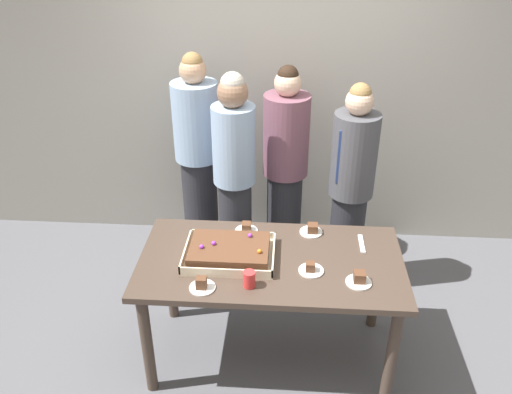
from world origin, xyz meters
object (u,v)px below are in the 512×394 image
plated_slice_near_right (312,230)px  person_serving_front (351,188)px  party_table (271,273)px  sheet_cake (229,252)px  person_green_shirt_behind (235,179)px  plated_slice_near_left (311,269)px  plated_slice_far_right (359,279)px  cake_server_utensil (362,244)px  drink_cup_nearest (249,279)px  plated_slice_center_front (202,285)px  person_striped_tie_right (285,167)px  person_far_right_suit (198,159)px  plated_slice_far_left (246,229)px

plated_slice_near_right → person_serving_front: size_ratio=0.09×
party_table → person_serving_front: (0.55, 0.82, 0.17)m
sheet_cake → person_green_shirt_behind: bearing=93.6°
sheet_cake → plated_slice_near_left: 0.51m
sheet_cake → plated_slice_far_right: bearing=-14.2°
plated_slice_near_left → cake_server_utensil: (0.33, 0.30, -0.01)m
plated_slice_near_right → plated_slice_far_right: bearing=-62.9°
person_serving_front → person_green_shirt_behind: (-0.86, -0.00, 0.05)m
plated_slice_near_left → sheet_cake: bearing=167.6°
drink_cup_nearest → plated_slice_near_left: bearing=24.4°
plated_slice_far_right → plated_slice_center_front: bearing=-172.8°
plated_slice_near_right → person_striped_tie_right: 0.85m
cake_server_utensil → person_serving_front: (-0.02, 0.62, 0.06)m
cake_server_utensil → person_far_right_suit: size_ratio=0.11×
plated_slice_center_front → person_serving_front: person_serving_front is taller
cake_server_utensil → person_serving_front: 0.63m
plated_slice_near_right → plated_slice_far_left: plated_slice_near_right is taller
plated_slice_near_right → plated_slice_far_left: 0.43m
plated_slice_near_right → drink_cup_nearest: (-0.37, -0.57, 0.03)m
drink_cup_nearest → cake_server_utensil: drink_cup_nearest is taller
plated_slice_near_right → cake_server_utensil: plated_slice_near_right is taller
cake_server_utensil → drink_cup_nearest: bearing=-145.8°
plated_slice_far_right → person_far_right_suit: size_ratio=0.09×
plated_slice_near_left → person_far_right_suit: person_far_right_suit is taller
person_striped_tie_right → person_far_right_suit: (-0.69, -0.00, 0.05)m
drink_cup_nearest → cake_server_utensil: size_ratio=0.50×
plated_slice_near_left → person_striped_tie_right: size_ratio=0.09×
cake_server_utensil → sheet_cake: bearing=-166.7°
cake_server_utensil → person_far_right_suit: 1.53m
plated_slice_near_right → person_striped_tie_right: bearing=103.0°
plated_slice_near_left → plated_slice_far_right: 0.29m
person_striped_tie_right → plated_slice_center_front: bearing=-1.3°
plated_slice_far_right → person_striped_tie_right: size_ratio=0.09×
party_table → person_far_right_suit: (-0.63, 1.14, 0.22)m
person_green_shirt_behind → person_far_right_suit: size_ratio=0.97×
person_striped_tie_right → plated_slice_far_right: bearing=34.3°
cake_server_utensil → person_green_shirt_behind: (-0.88, 0.62, 0.11)m
person_serving_front → party_table: bearing=10.8°
plated_slice_near_left → drink_cup_nearest: bearing=-155.6°
sheet_cake → person_far_right_suit: size_ratio=0.31×
plated_slice_far_left → sheet_cake: bearing=-105.2°
plated_slice_far_left → drink_cup_nearest: bearing=-83.6°
sheet_cake → plated_slice_far_left: (0.08, 0.29, -0.02)m
party_table → plated_slice_center_front: 0.50m
plated_slice_far_left → person_serving_front: person_serving_front is taller
plated_slice_center_front → drink_cup_nearest: bearing=8.5°
party_table → person_far_right_suit: person_far_right_suit is taller
party_table → person_striped_tie_right: size_ratio=0.97×
plated_slice_center_front → person_serving_front: (0.93, 1.13, 0.04)m
plated_slice_near_right → plated_slice_near_left: bearing=-92.2°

